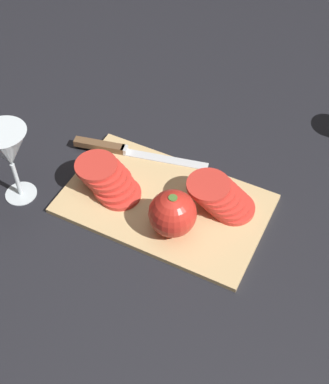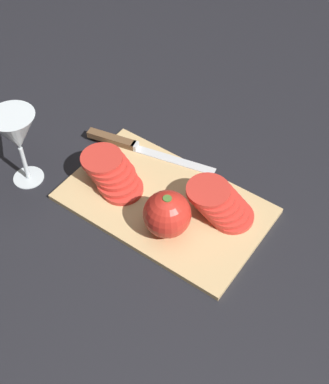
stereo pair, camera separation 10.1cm
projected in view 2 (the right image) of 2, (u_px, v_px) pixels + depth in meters
The scene contains 7 objects.
ground_plane at pixel (125, 191), 1.07m from camera, with size 3.00×3.00×0.00m, color black.
cutting_board at pixel (165, 204), 1.04m from camera, with size 0.39×0.24×0.01m.
wine_glass at pixel (16, 134), 1.00m from camera, with size 0.09×0.09×0.17m.
whole_tomato at pixel (167, 214), 0.96m from camera, with size 0.09×0.09×0.09m.
knife at pixel (125, 143), 1.13m from camera, with size 0.29×0.08×0.01m.
tomato_slice_stack_near at pixel (112, 172), 1.05m from camera, with size 0.13×0.10×0.05m.
tomato_slice_stack_far at pixel (220, 203), 1.00m from camera, with size 0.14×0.09×0.05m.
Camera 2 is at (0.47, -0.52, 0.81)m, focal length 50.00 mm.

